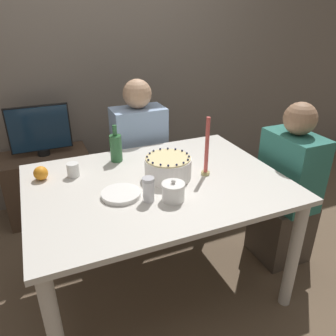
{
  "coord_description": "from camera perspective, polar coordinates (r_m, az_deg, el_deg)",
  "views": [
    {
      "loc": [
        -0.59,
        -1.55,
        1.66
      ],
      "look_at": [
        0.08,
        0.02,
        0.83
      ],
      "focal_mm": 35.0,
      "sensor_mm": 36.0,
      "label": 1
    }
  ],
  "objects": [
    {
      "name": "sugar_shaker",
      "position": [
        1.66,
        -3.42,
        -3.72
      ],
      "size": [
        0.06,
        0.06,
        0.13
      ],
      "color": "white",
      "rests_on": "dining_table"
    },
    {
      "name": "cup",
      "position": [
        2.0,
        -16.21,
        -0.31
      ],
      "size": [
        0.07,
        0.07,
        0.08
      ],
      "color": "white",
      "rests_on": "dining_table"
    },
    {
      "name": "orange_fruit_0",
      "position": [
        2.02,
        -21.28,
        -0.85
      ],
      "size": [
        0.08,
        0.08,
        0.08
      ],
      "color": "orange",
      "rests_on": "dining_table"
    },
    {
      "name": "sugar_bowl",
      "position": [
        1.68,
        0.94,
        -4.12
      ],
      "size": [
        0.12,
        0.12,
        0.12
      ],
      "color": "white",
      "rests_on": "dining_table"
    },
    {
      "name": "side_cabinet",
      "position": [
        3.03,
        -19.93,
        -2.73
      ],
      "size": [
        0.7,
        0.4,
        0.57
      ],
      "color": "#4C3828",
      "rests_on": "ground_plane"
    },
    {
      "name": "plate_stack",
      "position": [
        1.75,
        -8.17,
        -4.52
      ],
      "size": [
        0.21,
        0.21,
        0.02
      ],
      "color": "white",
      "rests_on": "dining_table"
    },
    {
      "name": "tv_monitor",
      "position": [
        2.85,
        -21.45,
        6.17
      ],
      "size": [
        0.48,
        0.1,
        0.42
      ],
      "color": "black",
      "rests_on": "side_cabinet"
    },
    {
      "name": "cake",
      "position": [
        1.9,
        0.0,
        0.11
      ],
      "size": [
        0.27,
        0.27,
        0.14
      ],
      "color": "white",
      "rests_on": "dining_table"
    },
    {
      "name": "ground_plane",
      "position": [
        2.35,
        -1.71,
        -19.09
      ],
      "size": [
        12.0,
        12.0,
        0.0
      ],
      "primitive_type": "plane",
      "color": "brown"
    },
    {
      "name": "dining_table",
      "position": [
        1.94,
        -1.97,
        -5.06
      ],
      "size": [
        1.45,
        1.06,
        0.77
      ],
      "color": "beige",
      "rests_on": "ground_plane"
    },
    {
      "name": "bottle",
      "position": [
        2.12,
        -9.05,
        3.55
      ],
      "size": [
        0.08,
        0.08,
        0.24
      ],
      "color": "#2D6638",
      "rests_on": "dining_table"
    },
    {
      "name": "wall_behind",
      "position": [
        3.03,
        -12.38,
        18.54
      ],
      "size": [
        8.0,
        0.05,
        2.6
      ],
      "color": "slate",
      "rests_on": "ground_plane"
    },
    {
      "name": "person_man_blue_shirt",
      "position": [
        2.65,
        -4.88,
        0.55
      ],
      "size": [
        0.4,
        0.34,
        1.21
      ],
      "rotation": [
        0.0,
        0.0,
        3.14
      ],
      "color": "#2D2D38",
      "rests_on": "ground_plane"
    },
    {
      "name": "candle",
      "position": [
        1.9,
        6.74,
        2.9
      ],
      "size": [
        0.05,
        0.05,
        0.35
      ],
      "color": "tan",
      "rests_on": "dining_table"
    },
    {
      "name": "person_woman_floral",
      "position": [
        2.41,
        19.88,
        -4.58
      ],
      "size": [
        0.34,
        0.4,
        1.16
      ],
      "rotation": [
        0.0,
        0.0,
        1.57
      ],
      "color": "#473D33",
      "rests_on": "ground_plane"
    }
  ]
}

